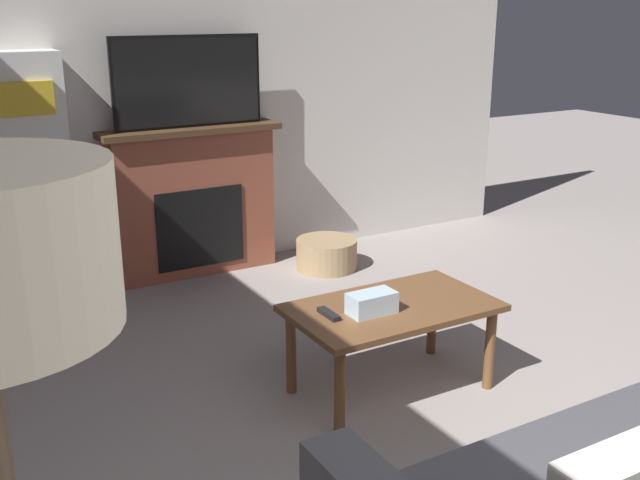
{
  "coord_description": "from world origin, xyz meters",
  "views": [
    {
      "loc": [
        -1.76,
        -0.38,
        1.79
      ],
      "look_at": [
        0.03,
        2.72,
        0.67
      ],
      "focal_mm": 42.0,
      "sensor_mm": 36.0,
      "label": 1
    }
  ],
  "objects_px": {
    "bookshelf": "(20,183)",
    "storage_basket": "(327,254)",
    "fireplace": "(193,201)",
    "tv": "(188,82)",
    "coffee_table": "(392,317)"
  },
  "relations": [
    {
      "from": "storage_basket",
      "to": "tv",
      "type": "bearing_deg",
      "value": 156.02
    },
    {
      "from": "coffee_table",
      "to": "fireplace",
      "type": "bearing_deg",
      "value": 95.6
    },
    {
      "from": "fireplace",
      "to": "bookshelf",
      "type": "distance_m",
      "value": 1.13
    },
    {
      "from": "storage_basket",
      "to": "bookshelf",
      "type": "bearing_deg",
      "value": 169.21
    },
    {
      "from": "bookshelf",
      "to": "storage_basket",
      "type": "bearing_deg",
      "value": -10.79
    },
    {
      "from": "bookshelf",
      "to": "storage_basket",
      "type": "relative_size",
      "value": 3.57
    },
    {
      "from": "fireplace",
      "to": "coffee_table",
      "type": "xyz_separation_m",
      "value": [
        0.2,
        -2.06,
        -0.13
      ]
    },
    {
      "from": "fireplace",
      "to": "storage_basket",
      "type": "distance_m",
      "value": 1.0
    },
    {
      "from": "fireplace",
      "to": "tv",
      "type": "xyz_separation_m",
      "value": [
        -0.0,
        -0.02,
        0.8
      ]
    },
    {
      "from": "coffee_table",
      "to": "tv",
      "type": "bearing_deg",
      "value": 95.65
    },
    {
      "from": "tv",
      "to": "storage_basket",
      "type": "xyz_separation_m",
      "value": [
        0.83,
        -0.37,
        -1.21
      ]
    },
    {
      "from": "fireplace",
      "to": "storage_basket",
      "type": "bearing_deg",
      "value": -25.11
    },
    {
      "from": "coffee_table",
      "to": "storage_basket",
      "type": "bearing_deg",
      "value": 69.46
    },
    {
      "from": "bookshelf",
      "to": "storage_basket",
      "type": "height_order",
      "value": "bookshelf"
    },
    {
      "from": "fireplace",
      "to": "bookshelf",
      "type": "relative_size",
      "value": 0.79
    }
  ]
}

